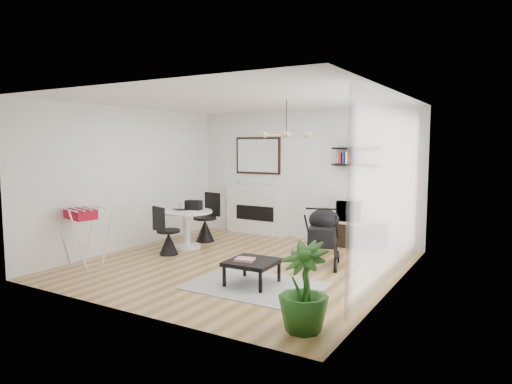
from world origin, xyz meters
The scene contains 25 objects.
floor centered at (0.00, 0.00, 0.00)m, with size 5.00×5.00×0.00m, color olive.
ceiling centered at (0.00, 0.00, 2.70)m, with size 5.00×5.00×0.00m, color white.
wall_back centered at (0.00, 2.50, 1.35)m, with size 5.00×5.00×0.00m, color white.
wall_left centered at (-2.50, 0.00, 1.35)m, with size 5.00×5.00×0.00m, color white.
wall_right centered at (2.50, 0.00, 1.35)m, with size 5.00×5.00×0.00m, color white.
sheer_curtain centered at (2.40, 0.20, 1.35)m, with size 0.04×3.60×2.60m, color white.
fireplace centered at (-1.10, 2.42, 0.69)m, with size 1.50×0.17×2.16m.
shelf_lower centered at (1.17, 2.37, 1.60)m, with size 0.90×0.25×0.04m, color black.
shelf_upper centered at (1.17, 2.37, 1.92)m, with size 0.90×0.25×0.04m, color black.
pendant_lamp centered at (0.70, 0.30, 2.15)m, with size 0.90×0.90×0.10m, color tan, non-canonical shape.
tv_console centered at (1.17, 2.27, 0.23)m, with size 1.25×0.44×0.47m, color black.
crt_tv centered at (1.16, 2.27, 0.72)m, with size 0.58×0.51×0.51m.
dining_table centered at (-1.56, 0.53, 0.48)m, with size 1.00×1.00×0.73m.
laptop centered at (-1.65, 0.45, 0.74)m, with size 0.35×0.23×0.03m, color black.
black_bag centered at (-1.52, 0.71, 0.82)m, with size 0.31×0.19×0.19m, color black.
newspaper centered at (-1.39, 0.39, 0.73)m, with size 0.37×0.30×0.01m, color white.
drinking_glass centered at (-1.84, 0.68, 0.78)m, with size 0.06×0.06×0.10m, color white.
chair_far centered at (-1.61, 1.21, 0.32)m, with size 0.50×0.51×1.00m.
chair_near centered at (-1.50, -0.08, 0.28)m, with size 0.46×0.47×0.89m.
drying_rack centered at (-2.13, -1.37, 0.52)m, with size 0.79×0.76×0.99m.
stroller centered at (1.20, 0.67, 0.45)m, with size 0.74×0.94×1.04m.
rug centered at (0.81, -0.87, 0.01)m, with size 1.82×1.32×0.01m, color #A1A1A1.
coffee_table centered at (0.74, -0.83, 0.32)m, with size 0.69×0.69×0.35m.
magazines centered at (0.66, -0.91, 0.38)m, with size 0.25×0.20×0.04m, color #D23445.
potted_plant centered at (2.04, -1.94, 0.49)m, with size 0.54×0.54×0.97m, color #225217.
Camera 1 is at (4.00, -6.28, 2.00)m, focal length 32.00 mm.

